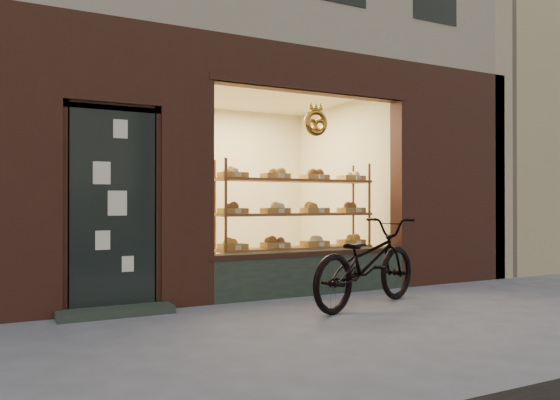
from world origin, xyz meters
TOP-DOWN VIEW (x-y plane):
  - ground at (0.00, 0.00)m, footprint 90.00×90.00m
  - neighbor_right at (9.60, 5.50)m, footprint 12.00×7.00m
  - display_shelf at (0.45, 2.55)m, footprint 2.20×0.45m
  - bicycle at (0.57, 1.14)m, footprint 1.97×1.24m

SIDE VIEW (x-z plane):
  - ground at x=0.00m, z-range 0.00..0.00m
  - bicycle at x=0.57m, z-range 0.00..0.98m
  - display_shelf at x=0.45m, z-range 0.01..1.71m
  - neighbor_right at x=9.60m, z-range 0.00..9.00m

